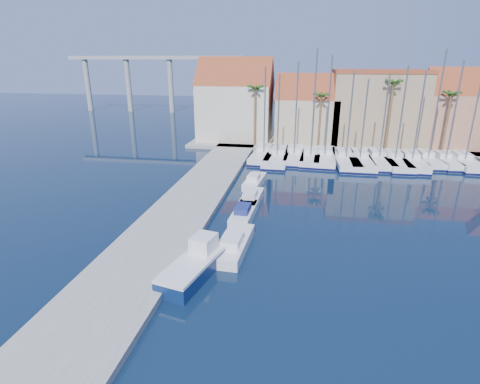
# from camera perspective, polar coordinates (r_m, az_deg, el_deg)

# --- Properties ---
(ground) EXTENTS (260.00, 260.00, 0.00)m
(ground) POSITION_cam_1_polar(r_m,az_deg,el_deg) (21.46, 3.30, -19.27)
(ground) COLOR black
(ground) RESTS_ON ground
(quay_west) EXTENTS (6.00, 77.00, 0.50)m
(quay_west) POSITION_cam_1_polar(r_m,az_deg,el_deg) (34.60, -9.03, -3.15)
(quay_west) COLOR gray
(quay_west) RESTS_ON ground
(shore_north) EXTENTS (54.00, 16.00, 0.50)m
(shore_north) POSITION_cam_1_polar(r_m,az_deg,el_deg) (66.52, 16.86, 7.23)
(shore_north) COLOR gray
(shore_north) RESTS_ON ground
(fishing_boat) EXTENTS (3.56, 6.78, 2.26)m
(fishing_boat) POSITION_cam_1_polar(r_m,az_deg,el_deg) (25.29, -6.67, -10.74)
(fishing_boat) COLOR #0D214F
(fishing_boat) RESTS_ON ground
(motorboat_west_0) EXTENTS (2.31, 6.31, 1.40)m
(motorboat_west_0) POSITION_cam_1_polar(r_m,az_deg,el_deg) (28.03, -1.01, -7.95)
(motorboat_west_0) COLOR white
(motorboat_west_0) RESTS_ON ground
(motorboat_west_1) EXTENTS (1.97, 5.45, 1.40)m
(motorboat_west_1) POSITION_cam_1_polar(r_m,az_deg,el_deg) (33.48, 0.58, -3.21)
(motorboat_west_1) COLOR white
(motorboat_west_1) RESTS_ON ground
(motorboat_west_2) EXTENTS (2.00, 5.48, 1.40)m
(motorboat_west_2) POSITION_cam_1_polar(r_m,az_deg,el_deg) (36.94, 1.69, -0.99)
(motorboat_west_2) COLOR white
(motorboat_west_2) RESTS_ON ground
(motorboat_west_3) EXTENTS (2.17, 5.53, 1.40)m
(motorboat_west_3) POSITION_cam_1_polar(r_m,az_deg,el_deg) (42.32, 2.22, 1.70)
(motorboat_west_3) COLOR white
(motorboat_west_3) RESTS_ON ground
(sailboat_0) EXTENTS (3.58, 11.12, 12.60)m
(sailboat_0) POSITION_cam_1_polar(r_m,az_deg,el_deg) (54.59, 3.76, 5.82)
(sailboat_0) COLOR white
(sailboat_0) RESTS_ON ground
(sailboat_1) EXTENTS (3.50, 12.09, 11.73)m
(sailboat_1) POSITION_cam_1_polar(r_m,az_deg,el_deg) (53.42, 5.73, 5.44)
(sailboat_1) COLOR white
(sailboat_1) RESTS_ON ground
(sailboat_2) EXTENTS (2.82, 10.42, 13.31)m
(sailboat_2) POSITION_cam_1_polar(r_m,az_deg,el_deg) (54.48, 8.24, 5.65)
(sailboat_2) COLOR white
(sailboat_2) RESTS_ON ground
(sailboat_3) EXTENTS (3.26, 10.16, 14.87)m
(sailboat_3) POSITION_cam_1_polar(r_m,az_deg,el_deg) (53.92, 10.74, 5.40)
(sailboat_3) COLOR white
(sailboat_3) RESTS_ON ground
(sailboat_4) EXTENTS (3.41, 10.93, 14.05)m
(sailboat_4) POSITION_cam_1_polar(r_m,az_deg,el_deg) (54.24, 12.79, 5.31)
(sailboat_4) COLOR white
(sailboat_4) RESTS_ON ground
(sailboat_5) EXTENTS (3.61, 11.60, 12.14)m
(sailboat_5) POSITION_cam_1_polar(r_m,az_deg,el_deg) (53.74, 15.73, 4.90)
(sailboat_5) COLOR white
(sailboat_5) RESTS_ON ground
(sailboat_6) EXTENTS (3.09, 11.70, 11.13)m
(sailboat_6) POSITION_cam_1_polar(r_m,az_deg,el_deg) (54.03, 17.70, 4.77)
(sailboat_6) COLOR white
(sailboat_6) RESTS_ON ground
(sailboat_7) EXTENTS (3.30, 11.21, 11.69)m
(sailboat_7) POSITION_cam_1_polar(r_m,az_deg,el_deg) (55.27, 20.31, 4.81)
(sailboat_7) COLOR white
(sailboat_7) RESTS_ON ground
(sailboat_8) EXTENTS (3.23, 11.13, 12.82)m
(sailboat_8) POSITION_cam_1_polar(r_m,az_deg,el_deg) (55.02, 22.40, 4.49)
(sailboat_8) COLOR white
(sailboat_8) RESTS_ON ground
(sailboat_9) EXTENTS (3.47, 10.97, 12.23)m
(sailboat_9) POSITION_cam_1_polar(r_m,az_deg,el_deg) (55.69, 24.63, 4.35)
(sailboat_9) COLOR white
(sailboat_9) RESTS_ON ground
(sailboat_10) EXTENTS (3.05, 9.06, 14.72)m
(sailboat_10) POSITION_cam_1_polar(r_m,az_deg,el_deg) (57.49, 26.55, 4.57)
(sailboat_10) COLOR white
(sailboat_10) RESTS_ON ground
(sailboat_11) EXTENTS (2.81, 8.48, 13.41)m
(sailboat_11) POSITION_cam_1_polar(r_m,az_deg,el_deg) (57.77, 28.64, 4.29)
(sailboat_11) COLOR white
(sailboat_11) RESTS_ON ground
(sailboat_12) EXTENTS (2.96, 10.18, 12.77)m
(sailboat_12) POSITION_cam_1_polar(r_m,az_deg,el_deg) (58.69, 30.87, 4.06)
(sailboat_12) COLOR white
(sailboat_12) RESTS_ON ground
(building_0) EXTENTS (12.30, 9.00, 13.50)m
(building_0) POSITION_cam_1_polar(r_m,az_deg,el_deg) (65.09, -0.67, 13.40)
(building_0) COLOR beige
(building_0) RESTS_ON shore_north
(building_1) EXTENTS (10.30, 8.00, 11.00)m
(building_1) POSITION_cam_1_polar(r_m,az_deg,el_deg) (64.18, 10.17, 11.91)
(building_1) COLOR tan
(building_1) RESTS_ON shore_north
(building_2) EXTENTS (14.20, 10.20, 11.50)m
(building_2) POSITION_cam_1_polar(r_m,az_deg,el_deg) (66.04, 20.01, 12.12)
(building_2) COLOR #9E8161
(building_2) RESTS_ON shore_north
(building_3) EXTENTS (10.30, 8.00, 12.00)m
(building_3) POSITION_cam_1_polar(r_m,az_deg,el_deg) (68.22, 30.21, 10.54)
(building_3) COLOR #B4795B
(building_3) RESTS_ON shore_north
(palm_0) EXTENTS (2.60, 2.60, 10.15)m
(palm_0) POSITION_cam_1_polar(r_m,az_deg,el_deg) (59.32, 2.36, 15.27)
(palm_0) COLOR brown
(palm_0) RESTS_ON shore_north
(palm_1) EXTENTS (2.60, 2.60, 9.15)m
(palm_1) POSITION_cam_1_polar(r_m,az_deg,el_deg) (58.95, 12.32, 13.91)
(palm_1) COLOR brown
(palm_1) RESTS_ON shore_north
(palm_2) EXTENTS (2.60, 2.60, 11.15)m
(palm_2) POSITION_cam_1_polar(r_m,az_deg,el_deg) (60.04, 22.34, 14.84)
(palm_2) COLOR brown
(palm_2) RESTS_ON shore_north
(palm_3) EXTENTS (2.60, 2.60, 9.65)m
(palm_3) POSITION_cam_1_polar(r_m,az_deg,el_deg) (62.27, 29.53, 12.61)
(palm_3) COLOR brown
(palm_3) RESTS_ON shore_north
(viaduct) EXTENTS (48.00, 2.20, 14.45)m
(viaduct) POSITION_cam_1_polar(r_m,az_deg,el_deg) (106.80, -13.31, 17.29)
(viaduct) COLOR #9E9E99
(viaduct) RESTS_ON ground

